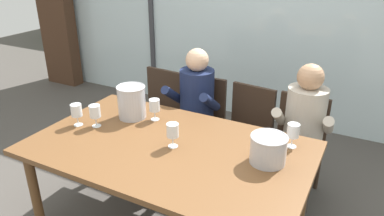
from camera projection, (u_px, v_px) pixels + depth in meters
ground at (222, 166)px, 3.63m from camera, size 14.00×14.00×0.00m
window_glass_panel at (270, 14)px, 4.13m from camera, size 7.14×0.03×2.60m
window_mullion_left at (151, 5)px, 4.80m from camera, size 0.06×0.06×2.60m
hillside_vineyard at (321, 11)px, 7.20m from camera, size 13.14×2.40×1.68m
dining_table at (169, 154)px, 2.55m from camera, size 1.94×1.16×0.74m
chair_near_curtain at (159, 106)px, 3.75m from camera, size 0.48×0.48×0.86m
chair_left_of_center at (201, 115)px, 3.54m from camera, size 0.44×0.44×0.86m
chair_center at (247, 127)px, 3.32m from camera, size 0.49×0.49×0.86m
chair_right_of_center at (298, 139)px, 3.11m from camera, size 0.46×0.46×0.86m
person_navy_polo at (193, 105)px, 3.35m from camera, size 0.46×0.61×1.18m
person_beige_jumper at (303, 127)px, 2.92m from camera, size 0.48×0.63×1.18m
ice_bucket_primary at (132, 102)px, 2.90m from camera, size 0.23×0.23×0.27m
ice_bucket_secondary at (268, 149)px, 2.30m from camera, size 0.24×0.24×0.19m
wine_glass_by_left_taster at (173, 131)px, 2.47m from camera, size 0.08×0.08×0.17m
wine_glass_near_bucket at (293, 131)px, 2.46m from camera, size 0.08×0.08×0.17m
wine_glass_center_pour at (154, 106)px, 2.86m from camera, size 0.08×0.08×0.17m
wine_glass_by_right_taster at (76, 111)px, 2.77m from camera, size 0.08×0.08×0.17m
wine_glass_spare_empty at (95, 112)px, 2.76m from camera, size 0.08×0.08×0.17m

